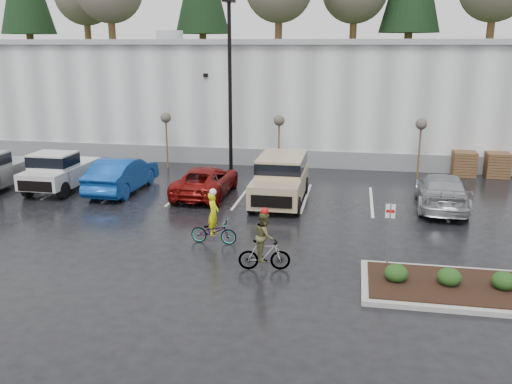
% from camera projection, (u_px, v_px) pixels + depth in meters
% --- Properties ---
extents(ground, '(120.00, 120.00, 0.00)m').
position_uv_depth(ground, '(268.00, 263.00, 17.73)').
color(ground, black).
rests_on(ground, ground).
extents(warehouse, '(60.50, 15.50, 7.20)m').
position_uv_depth(warehouse, '(319.00, 93.00, 37.62)').
color(warehouse, '#A4A6A8').
rests_on(warehouse, ground).
extents(wooded_ridge, '(80.00, 25.00, 6.00)m').
position_uv_depth(wooded_ridge, '(333.00, 81.00, 59.62)').
color(wooded_ridge, '#2A401A').
rests_on(wooded_ridge, ground).
extents(lamppost, '(0.50, 1.00, 9.22)m').
position_uv_depth(lamppost, '(230.00, 69.00, 28.30)').
color(lamppost, black).
rests_on(lamppost, ground).
extents(sapling_west, '(0.60, 0.60, 3.20)m').
position_uv_depth(sapling_west, '(166.00, 121.00, 30.73)').
color(sapling_west, '#442C1B').
rests_on(sapling_west, ground).
extents(sapling_mid, '(0.60, 0.60, 3.20)m').
position_uv_depth(sapling_mid, '(279.00, 124.00, 29.60)').
color(sapling_mid, '#442C1B').
rests_on(sapling_mid, ground).
extents(sapling_east, '(0.60, 0.60, 3.20)m').
position_uv_depth(sapling_east, '(421.00, 127.00, 28.29)').
color(sapling_east, '#442C1B').
rests_on(sapling_east, ground).
extents(pallet_stack_a, '(1.20, 1.20, 1.35)m').
position_uv_depth(pallet_stack_a, '(464.00, 163.00, 29.35)').
color(pallet_stack_a, '#442C1B').
rests_on(pallet_stack_a, ground).
extents(pallet_stack_b, '(1.20, 1.20, 1.35)m').
position_uv_depth(pallet_stack_b, '(497.00, 165.00, 29.05)').
color(pallet_stack_b, '#442C1B').
rests_on(pallet_stack_b, ground).
extents(curb_island, '(8.00, 3.00, 0.15)m').
position_uv_depth(curb_island, '(503.00, 292.00, 15.55)').
color(curb_island, gray).
rests_on(curb_island, ground).
extents(mulch_bed, '(7.60, 2.60, 0.04)m').
position_uv_depth(mulch_bed, '(503.00, 289.00, 15.52)').
color(mulch_bed, black).
rests_on(mulch_bed, curb_island).
extents(shrub_a, '(0.70, 0.70, 0.52)m').
position_uv_depth(shrub_a, '(396.00, 273.00, 15.98)').
color(shrub_a, '#193412').
rests_on(shrub_a, curb_island).
extents(shrub_b, '(0.70, 0.70, 0.52)m').
position_uv_depth(shrub_b, '(449.00, 277.00, 15.72)').
color(shrub_b, '#193412').
rests_on(shrub_b, curb_island).
extents(shrub_c, '(0.70, 0.70, 0.52)m').
position_uv_depth(shrub_c, '(504.00, 281.00, 15.46)').
color(shrub_c, '#193412').
rests_on(shrub_c, curb_island).
extents(fire_lane_sign, '(0.30, 0.05, 2.20)m').
position_uv_depth(fire_lane_sign, '(389.00, 228.00, 16.89)').
color(fire_lane_sign, gray).
rests_on(fire_lane_sign, ground).
extents(pickup_white, '(2.10, 5.20, 1.96)m').
position_uv_depth(pickup_white, '(64.00, 169.00, 26.74)').
color(pickup_white, '#BBBCB7').
rests_on(pickup_white, ground).
extents(car_blue, '(1.86, 5.13, 1.68)m').
position_uv_depth(car_blue, '(122.00, 174.00, 26.22)').
color(car_blue, navy).
rests_on(car_blue, ground).
extents(car_red, '(2.34, 5.02, 1.39)m').
position_uv_depth(car_red, '(206.00, 181.00, 25.58)').
color(car_red, maroon).
rests_on(car_red, ground).
extents(suv_tan, '(2.20, 5.10, 2.06)m').
position_uv_depth(suv_tan, '(280.00, 180.00, 24.31)').
color(suv_tan, tan).
rests_on(suv_tan, ground).
extents(car_far_silver, '(2.43, 5.32, 1.51)m').
position_uv_depth(car_far_silver, '(442.00, 191.00, 23.57)').
color(car_far_silver, '#9EA2A5').
rests_on(car_far_silver, ground).
extents(cyclist_hivis, '(1.69, 0.63, 2.04)m').
position_uv_depth(cyclist_hivis, '(214.00, 226.00, 19.37)').
color(cyclist_hivis, '#3F3F44').
rests_on(cyclist_hivis, ground).
extents(cyclist_olive, '(1.64, 0.82, 2.07)m').
position_uv_depth(cyclist_olive, '(264.00, 247.00, 17.06)').
color(cyclist_olive, '#3F3F44').
rests_on(cyclist_olive, ground).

